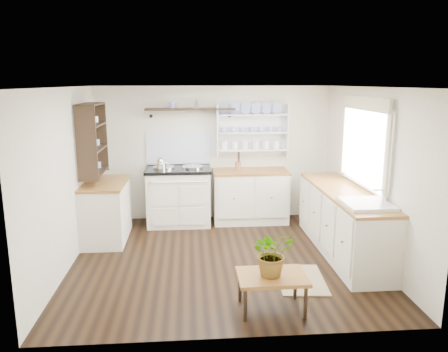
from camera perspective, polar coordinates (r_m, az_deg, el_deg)
The scene contains 19 objects.
floor at distance 6.07m, azimuth -0.19°, elevation -10.71°, with size 4.00×3.80×0.01m, color black.
wall_back at distance 7.59m, azimuth -1.31°, elevation 2.99°, with size 4.00×0.02×2.30m, color beige.
wall_right at distance 6.20m, azimuth 18.55°, elevation 0.27°, with size 0.02×3.80×2.30m, color beige.
wall_left at distance 5.92m, azimuth -19.89°, elevation -0.37°, with size 0.02×3.80×2.30m, color beige.
ceiling at distance 5.59m, azimuth -0.21°, elevation 11.55°, with size 4.00×3.80×0.01m, color white.
window at distance 6.25m, azimuth 17.84°, elevation 4.27°, with size 0.08×1.55×1.22m.
aga_cooker at distance 7.39m, azimuth -5.92°, elevation -2.56°, with size 1.08×0.75×0.99m.
back_cabinets at distance 7.50m, azimuth 3.44°, elevation -2.54°, with size 1.27×0.63×0.90m.
right_cabinets at distance 6.36m, azimuth 15.28°, elevation -5.68°, with size 0.62×2.43×0.90m.
belfast_sink at distance 5.59m, azimuth 18.06°, elevation -4.66°, with size 0.55×0.60×0.45m.
left_cabinets at distance 6.87m, azimuth -15.12°, elevation -4.33°, with size 0.62×1.13×0.90m.
plate_rack at distance 7.56m, azimuth 3.64°, elevation 6.03°, with size 1.20×0.22×0.90m.
high_shelf at distance 7.37m, azimuth -4.42°, elevation 8.62°, with size 1.50×0.29×0.16m.
left_shelving at distance 6.68m, azimuth -16.82°, elevation 4.68°, with size 0.28×0.80×1.05m, color black.
kettle at distance 7.16m, azimuth -8.27°, elevation 1.44°, with size 0.18×0.18×0.23m, color silver, non-canonical shape.
utensil_crock at distance 7.44m, azimuth 1.87°, elevation 1.38°, with size 0.10×0.10×0.12m, color brown.
center_table at distance 4.71m, azimuth 6.27°, elevation -13.24°, with size 0.72×0.52×0.39m.
potted_plant at distance 4.60m, azimuth 6.36°, elevation -9.94°, with size 0.44×0.39×0.49m, color #3F7233.
floor_rug at distance 5.54m, azimuth 10.02°, elevation -13.18°, with size 0.55×0.85×0.02m, color olive.
Camera 1 is at (-0.43, -5.58, 2.36)m, focal length 35.00 mm.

